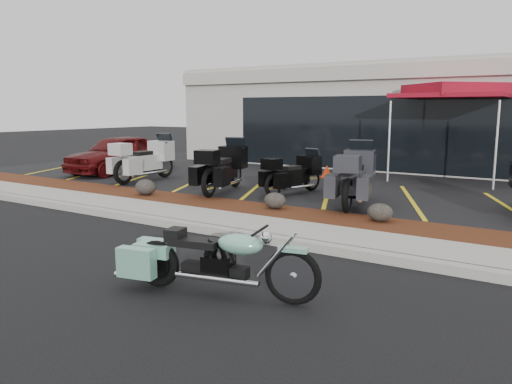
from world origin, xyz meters
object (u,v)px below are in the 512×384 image
Objects in this scene: hero_cruiser at (293,268)px; touring_white at (164,155)px; traffic_cone at (327,171)px; parked_car at (118,154)px; popup_canopy at (454,93)px.

touring_white is (-8.39, 6.87, 0.40)m from hero_cruiser.
traffic_cone is at bearing -58.54° from touring_white.
traffic_cone is at bearing 100.26° from hero_cruiser.
touring_white reaches higher than traffic_cone.
parked_car is at bearing -157.57° from traffic_cone.
hero_cruiser is 11.62m from popup_canopy.
hero_cruiser is at bearing -96.08° from popup_canopy.
hero_cruiser is 12.72m from parked_car.
parked_car is (-2.25, 0.08, -0.06)m from touring_white.
touring_white is at bearing 128.66° from hero_cruiser.
touring_white is at bearing -159.05° from popup_canopy.
popup_canopy is at bearing 80.77° from hero_cruiser.
popup_canopy is (7.84, 4.49, 1.96)m from touring_white.
parked_car is 9.67× the size of traffic_cone.
hero_cruiser is 6.58× the size of traffic_cone.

